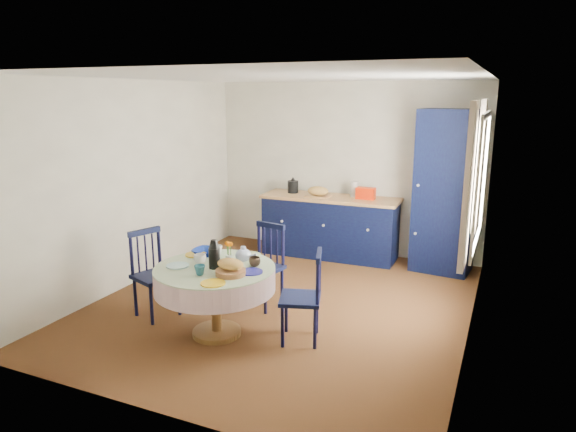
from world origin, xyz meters
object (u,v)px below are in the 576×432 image
pantry_cabinet (446,192)px  mug_c (255,262)px  mug_d (217,250)px  chair_left (154,273)px  dining_table (216,279)px  chair_right (304,296)px  chair_far (264,265)px  mug_b (200,270)px  kitchen_counter (330,225)px  mug_a (200,259)px  cobalt_bowl (206,252)px

pantry_cabinet → mug_c: (-1.43, -2.69, -0.32)m
pantry_cabinet → mug_d: size_ratio=20.26×
chair_left → mug_d: size_ratio=8.79×
dining_table → chair_right: dining_table is taller
chair_far → chair_right: (0.74, -0.63, -0.01)m
mug_b → dining_table: bearing=85.7°
mug_d → chair_left: bearing=-164.0°
kitchen_counter → dining_table: kitchen_counter is taller
mug_b → mug_a: bearing=122.7°
kitchen_counter → mug_c: 2.70m
kitchen_counter → chair_left: 2.90m
chair_far → mug_b: size_ratio=9.15×
pantry_cabinet → dining_table: size_ratio=1.84×
mug_b → pantry_cabinet: bearing=60.3°
chair_left → cobalt_bowl: bearing=-56.5°
chair_left → mug_a: (0.68, -0.12, 0.28)m
chair_right → dining_table: bearing=-91.6°
chair_left → mug_d: (0.68, 0.19, 0.28)m
pantry_cabinet → chair_far: pantry_cabinet is taller
dining_table → chair_left: bearing=170.2°
mug_d → mug_b: bearing=-74.0°
chair_left → mug_b: size_ratio=9.21×
mug_c → chair_left: bearing=-178.5°
cobalt_bowl → mug_a: bearing=-69.4°
chair_left → chair_far: chair_left is taller
dining_table → mug_d: size_ratio=11.04×
mug_a → mug_c: (0.52, 0.15, -0.00)m
mug_b → mug_d: (-0.17, 0.59, 0.00)m
chair_far → mug_c: size_ratio=8.22×
chair_left → mug_d: bearing=-53.9°
dining_table → chair_left: size_ratio=1.26×
mug_d → cobalt_bowl: 0.12m
kitchen_counter → mug_c: (0.16, -2.68, 0.29)m
chair_left → chair_far: (0.95, 0.71, -0.00)m
chair_right → mug_c: (-0.50, -0.06, 0.30)m
mug_a → kitchen_counter: bearing=82.7°
chair_left → mug_c: size_ratio=8.27×
chair_right → mug_a: (-1.02, -0.21, 0.30)m
chair_far → chair_right: size_ratio=1.03×
chair_right → chair_left: bearing=-104.6°
chair_left → cobalt_bowl: (0.58, 0.14, 0.27)m
chair_left → dining_table: bearing=-79.7°
pantry_cabinet → chair_right: 2.87m
pantry_cabinet → chair_far: bearing=-124.1°
chair_right → mug_c: chair_right is taller
kitchen_counter → chair_left: kitchen_counter is taller
mug_a → mug_d: (0.00, 0.32, 0.00)m
mug_a → mug_c: bearing=16.5°
dining_table → chair_far: size_ratio=1.26×
chair_left → pantry_cabinet: bearing=-23.9°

